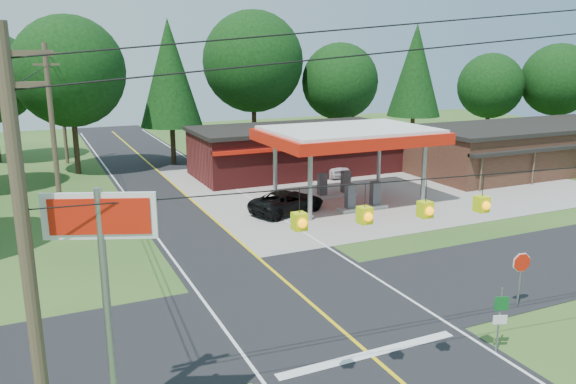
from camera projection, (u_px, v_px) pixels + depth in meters
name	position (u px, v px, depth m)	size (l,w,h in m)	color
ground	(317.00, 310.00, 21.16)	(120.00, 120.00, 0.00)	#29521D
main_highway	(317.00, 309.00, 21.16)	(8.00, 120.00, 0.02)	black
cross_road	(317.00, 309.00, 21.16)	(70.00, 7.00, 0.02)	black
lane_center_yellow	(317.00, 309.00, 21.16)	(0.15, 110.00, 0.00)	yellow
gas_canopy	(349.00, 137.00, 35.26)	(10.60, 7.40, 4.88)	gray
convenience_store	(295.00, 149.00, 45.03)	(16.40, 7.55, 3.80)	#5C1A1A
strip_building	(529.00, 147.00, 46.16)	(20.40, 8.75, 3.80)	#3B2118
utility_pole_near_left	(27.00, 261.00, 11.65)	(1.80, 0.30, 10.00)	#473828
utility_pole_far_left	(53.00, 128.00, 32.54)	(1.80, 0.30, 10.00)	#473828
utility_pole_north	(63.00, 109.00, 48.25)	(0.30, 0.30, 9.50)	#473828
overhead_beacons	(397.00, 185.00, 13.98)	(17.04, 2.04, 1.03)	black
treeline_backdrop	(176.00, 81.00, 40.88)	(70.27, 51.59, 13.30)	#332316
suv_car	(287.00, 202.00, 33.87)	(4.89, 4.89, 1.36)	black
sedan_car	(329.00, 166.00, 44.38)	(4.36, 4.36, 1.49)	white
big_stop_sign	(103.00, 264.00, 12.33)	(2.31, 0.98, 6.61)	gray
octagonal_stop_sign	(521.00, 267.00, 20.96)	(0.77, 0.18, 2.21)	gray
route_sign_post	(500.00, 315.00, 17.80)	(0.44, 0.19, 2.24)	gray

